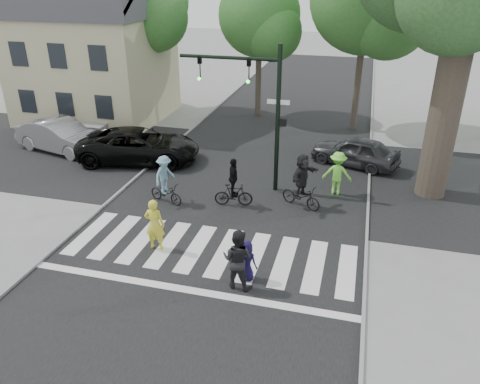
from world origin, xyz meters
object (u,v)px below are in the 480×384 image
at_px(car_grey, 355,151).
at_px(car_silver, 60,136).
at_px(traffic_signal, 257,98).
at_px(pedestrian_woman, 155,225).
at_px(cyclist_left, 165,183).
at_px(cyclist_mid, 233,187).
at_px(car_suv, 139,146).
at_px(cyclist_right, 302,184).
at_px(pedestrian_child, 247,261).
at_px(pedestrian_adult, 237,259).

bearing_deg(car_grey, car_silver, -63.80).
bearing_deg(traffic_signal, pedestrian_woman, -111.12).
distance_m(cyclist_left, cyclist_mid, 2.71).
height_order(cyclist_mid, car_silver, cyclist_mid).
bearing_deg(cyclist_left, pedestrian_woman, -72.61).
bearing_deg(cyclist_left, traffic_signal, 35.72).
height_order(cyclist_left, car_suv, cyclist_left).
distance_m(traffic_signal, car_silver, 11.21).
bearing_deg(cyclist_left, car_grey, 39.98).
xyz_separation_m(cyclist_right, car_grey, (1.83, 4.94, -0.28)).
bearing_deg(pedestrian_child, cyclist_right, -83.92).
distance_m(traffic_signal, pedestrian_child, 7.30).
distance_m(cyclist_mid, car_grey, 7.07).
distance_m(pedestrian_adult, car_grey, 10.91).
bearing_deg(car_grey, traffic_signal, -28.24).
relative_size(pedestrian_woman, car_suv, 0.32).
height_order(pedestrian_child, cyclist_mid, cyclist_mid).
bearing_deg(cyclist_mid, pedestrian_child, -69.71).
height_order(cyclist_right, car_grey, cyclist_right).
height_order(car_suv, car_silver, car_silver).
relative_size(car_suv, car_silver, 1.16).
height_order(pedestrian_child, car_silver, car_silver).
distance_m(traffic_signal, pedestrian_woman, 6.65).
height_order(pedestrian_child, car_grey, car_grey).
height_order(cyclist_left, cyclist_right, cyclist_right).
bearing_deg(pedestrian_adult, car_suv, -42.89).
height_order(pedestrian_adult, car_silver, pedestrian_adult).
bearing_deg(cyclist_right, car_grey, 69.63).
height_order(pedestrian_woman, car_silver, pedestrian_woman).
xyz_separation_m(pedestrian_child, car_grey, (2.73, 10.11, 0.04)).
bearing_deg(pedestrian_woman, car_grey, -127.03).
bearing_deg(pedestrian_woman, traffic_signal, -114.74).
relative_size(pedestrian_adult, cyclist_left, 0.95).
distance_m(cyclist_mid, cyclist_right, 2.66).
relative_size(cyclist_left, cyclist_right, 0.91).
bearing_deg(traffic_signal, pedestrian_child, -79.29).
bearing_deg(cyclist_mid, pedestrian_woman, -113.99).
bearing_deg(pedestrian_adult, car_grey, -99.16).
relative_size(traffic_signal, cyclist_right, 2.73).
bearing_deg(cyclist_left, cyclist_right, 10.93).
xyz_separation_m(pedestrian_woman, car_suv, (-4.00, 7.03, -0.12)).
height_order(cyclist_mid, car_grey, cyclist_mid).
relative_size(traffic_signal, pedestrian_child, 4.56).
relative_size(cyclist_left, car_grey, 0.48).
xyz_separation_m(pedestrian_woman, cyclist_right, (4.25, 4.28, 0.07)).
distance_m(pedestrian_child, car_grey, 10.47).
bearing_deg(traffic_signal, car_grey, 43.05).
bearing_deg(car_grey, cyclist_left, -31.32).
height_order(pedestrian_woman, pedestrian_child, pedestrian_woman).
relative_size(pedestrian_child, pedestrian_adult, 0.69).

